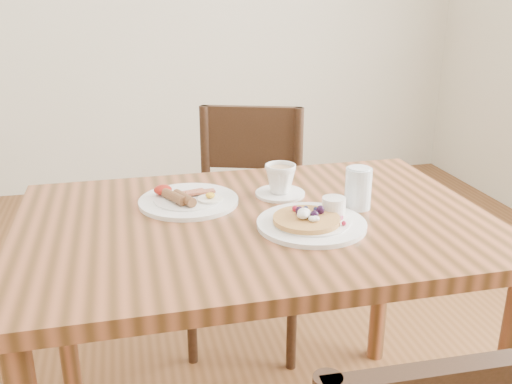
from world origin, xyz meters
TOP-DOWN VIEW (x-y plane):
  - dining_table at (0.00, 0.00)m, footprint 1.20×0.80m
  - chair_far at (0.12, 0.63)m, footprint 0.53×0.53m
  - pancake_plate at (0.12, -0.08)m, footprint 0.27×0.27m
  - breakfast_plate at (-0.16, 0.14)m, footprint 0.27×0.27m
  - teacup_saucer at (0.11, 0.15)m, footprint 0.14×0.14m
  - water_glass at (0.28, 0.01)m, footprint 0.07×0.07m

SIDE VIEW (x-z plane):
  - chair_far at x=0.12m, z-range 0.05..0.93m
  - dining_table at x=0.00m, z-range 0.28..1.03m
  - breakfast_plate at x=-0.16m, z-range 0.74..0.78m
  - pancake_plate at x=0.12m, z-range 0.74..0.79m
  - teacup_saucer at x=0.11m, z-range 0.75..0.84m
  - water_glass at x=0.28m, z-range 0.75..0.86m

